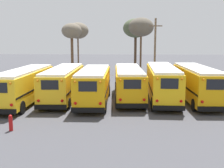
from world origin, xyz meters
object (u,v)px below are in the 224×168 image
(bare_tree_0, at_px, (78,31))
(bare_tree_3, at_px, (141,27))
(school_bus_5, at_px, (196,83))
(fire_hydrant, at_px, (11,123))
(school_bus_2, at_px, (94,85))
(school_bus_4, at_px, (162,82))
(school_bus_1, at_px, (64,82))
(bare_tree_1, at_px, (72,32))
(utility_pole, at_px, (155,49))
(school_bus_0, at_px, (25,85))
(school_bus_3, at_px, (129,82))
(bare_tree_2, at_px, (136,29))

(bare_tree_0, distance_m, bare_tree_3, 10.33)
(school_bus_5, height_order, fire_hydrant, school_bus_5)
(school_bus_2, height_order, bare_tree_3, bare_tree_3)
(school_bus_2, bearing_deg, school_bus_4, 13.51)
(school_bus_1, bearing_deg, bare_tree_3, 66.46)
(bare_tree_1, bearing_deg, fire_hydrant, -87.52)
(school_bus_1, distance_m, bare_tree_0, 20.93)
(school_bus_5, bearing_deg, utility_pole, 101.91)
(utility_pole, height_order, bare_tree_3, bare_tree_3)
(bare_tree_0, distance_m, fire_hydrant, 30.42)
(school_bus_4, height_order, bare_tree_1, bare_tree_1)
(school_bus_0, bearing_deg, school_bus_1, 29.87)
(school_bus_2, bearing_deg, utility_pole, 64.11)
(school_bus_5, distance_m, bare_tree_1, 22.94)
(school_bus_1, xyz_separation_m, bare_tree_1, (-2.34, 16.53, 5.11))
(school_bus_4, bearing_deg, school_bus_3, 170.24)
(school_bus_0, bearing_deg, bare_tree_2, 65.43)
(school_bus_1, xyz_separation_m, school_bus_2, (3.10, -1.66, 0.05))
(school_bus_1, bearing_deg, utility_pole, 51.04)
(utility_pole, bearing_deg, school_bus_5, -78.09)
(bare_tree_1, bearing_deg, school_bus_1, -81.93)
(utility_pole, relative_size, bare_tree_3, 0.93)
(fire_hydrant, bearing_deg, school_bus_0, 103.59)
(school_bus_0, xyz_separation_m, fire_hydrant, (1.89, -7.81, -1.13))
(bare_tree_0, relative_size, bare_tree_2, 0.92)
(bare_tree_2, xyz_separation_m, bare_tree_3, (0.78, -2.41, 0.09))
(school_bus_1, xyz_separation_m, utility_pole, (9.77, 12.09, 2.77))
(school_bus_0, relative_size, school_bus_2, 1.12)
(utility_pole, bearing_deg, bare_tree_0, 145.74)
(school_bus_3, xyz_separation_m, bare_tree_3, (2.01, 18.47, 5.85))
(school_bus_3, relative_size, bare_tree_3, 1.16)
(school_bus_2, relative_size, school_bus_4, 0.89)
(school_bus_1, relative_size, utility_pole, 1.30)
(school_bus_0, relative_size, bare_tree_3, 1.18)
(school_bus_0, height_order, school_bus_2, school_bus_2)
(bare_tree_3, bearing_deg, school_bus_2, -103.98)
(school_bus_3, distance_m, bare_tree_3, 19.48)
(school_bus_0, xyz_separation_m, bare_tree_2, (10.52, 23.02, 5.73))
(school_bus_5, height_order, bare_tree_3, bare_tree_3)
(school_bus_0, xyz_separation_m, bare_tree_0, (1.06, 21.91, 5.35))
(school_bus_1, height_order, fire_hydrant, school_bus_1)
(school_bus_4, xyz_separation_m, bare_tree_0, (-11.33, 20.31, 5.25))
(school_bus_0, distance_m, school_bus_3, 9.54)
(bare_tree_2, bearing_deg, bare_tree_3, -72.13)
(bare_tree_3, height_order, fire_hydrant, bare_tree_3)
(school_bus_3, xyz_separation_m, fire_hydrant, (-7.41, -9.94, -1.11))
(school_bus_4, height_order, bare_tree_3, bare_tree_3)
(school_bus_0, relative_size, utility_pole, 1.26)
(school_bus_2, relative_size, bare_tree_2, 1.05)
(school_bus_1, distance_m, school_bus_2, 3.52)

